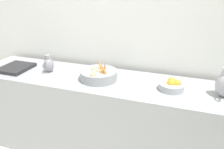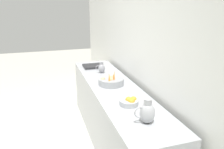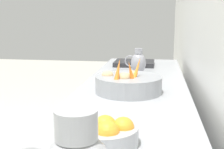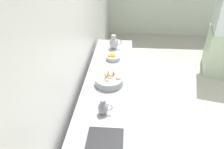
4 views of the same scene
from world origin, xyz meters
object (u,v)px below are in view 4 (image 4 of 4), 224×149
(metal_pitcher_short, at_px, (103,108))
(vegetable_colander, at_px, (109,81))
(orange_bowl, at_px, (113,57))
(metal_pitcher_tall, at_px, (114,43))

(metal_pitcher_short, bearing_deg, vegetable_colander, 88.54)
(orange_bowl, height_order, metal_pitcher_short, metal_pitcher_short)
(vegetable_colander, height_order, orange_bowl, vegetable_colander)
(metal_pitcher_tall, height_order, metal_pitcher_short, metal_pitcher_tall)
(vegetable_colander, distance_m, metal_pitcher_tall, 1.13)
(orange_bowl, relative_size, metal_pitcher_tall, 0.87)
(vegetable_colander, relative_size, metal_pitcher_short, 1.96)
(orange_bowl, bearing_deg, metal_pitcher_short, -90.57)
(metal_pitcher_short, bearing_deg, metal_pitcher_tall, 90.00)
(orange_bowl, bearing_deg, vegetable_colander, -89.84)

